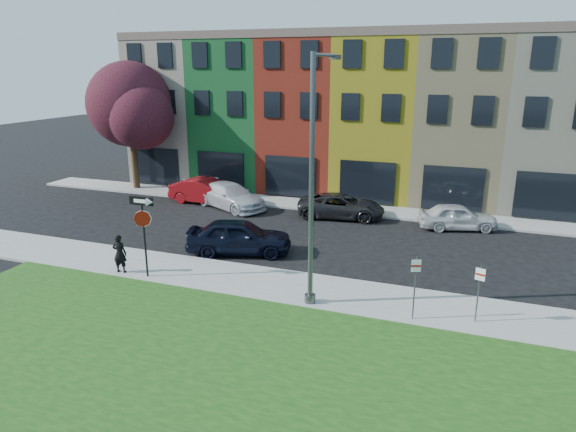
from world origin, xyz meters
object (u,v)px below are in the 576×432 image
at_px(sedan_near, 239,237).
at_px(stop_sign, 143,221).
at_px(street_lamp, 314,183).
at_px(man, 120,254).

bearing_deg(sedan_near, stop_sign, 133.47).
xyz_separation_m(sedan_near, street_lamp, (4.72, -3.80, 3.68)).
height_order(stop_sign, street_lamp, street_lamp).
bearing_deg(street_lamp, sedan_near, 145.43).
distance_m(stop_sign, man, 2.02).
xyz_separation_m(man, sedan_near, (3.52, 4.00, -0.12)).
bearing_deg(sedan_near, man, 121.15).
xyz_separation_m(stop_sign, sedan_near, (2.23, 4.02, -1.67)).
bearing_deg(street_lamp, stop_sign, -173.98).
bearing_deg(man, stop_sign, 169.74).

